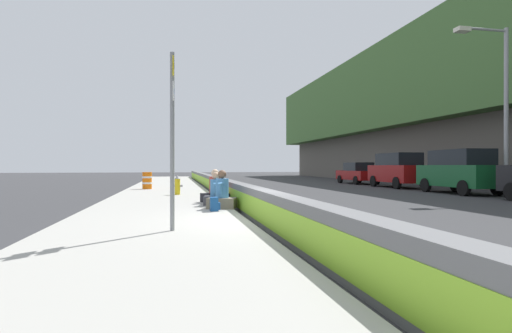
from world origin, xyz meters
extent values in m
plane|color=#353538|center=(0.00, 0.00, 0.00)|extent=(160.00, 160.00, 0.00)
cube|color=#A8A59E|center=(0.00, 2.65, 0.07)|extent=(80.00, 4.40, 0.14)
cube|color=slate|center=(0.00, 0.00, 0.42)|extent=(76.00, 0.44, 0.85)
cube|color=#8CC62D|center=(0.00, 0.23, 0.38)|extent=(74.48, 0.01, 0.54)
cylinder|color=gray|center=(-1.26, 2.24, 1.94)|extent=(0.09, 0.09, 3.60)
cube|color=yellow|center=(-1.26, 2.22, 3.44)|extent=(0.44, 0.02, 0.36)
cube|color=black|center=(-1.26, 2.21, 3.44)|extent=(0.30, 0.01, 0.10)
cube|color=white|center=(-1.26, 2.22, 2.94)|extent=(0.44, 0.02, 0.36)
cube|color=#1956AD|center=(-1.26, 2.21, 2.94)|extent=(0.30, 0.01, 0.10)
cylinder|color=gold|center=(8.92, 2.06, 0.50)|extent=(0.24, 0.24, 0.72)
cone|color=gray|center=(8.92, 2.06, 0.94)|extent=(0.26, 0.26, 0.16)
cylinder|color=gray|center=(8.92, 1.89, 0.54)|extent=(0.10, 0.12, 0.10)
cylinder|color=gray|center=(8.92, 2.23, 0.54)|extent=(0.10, 0.12, 0.10)
cube|color=#706651|center=(2.83, 0.75, 0.30)|extent=(0.94, 1.02, 0.32)
cylinder|color=#427FB7|center=(2.83, 0.75, 0.75)|extent=(0.40, 0.40, 0.60)
sphere|color=brown|center=(2.83, 0.75, 1.18)|extent=(0.26, 0.26, 0.26)
cylinder|color=#427FB7|center=(3.05, 0.68, 0.69)|extent=(0.33, 0.23, 0.52)
cylinder|color=#427FB7|center=(2.62, 0.82, 0.69)|extent=(0.33, 0.23, 0.52)
cube|color=#424247|center=(3.85, 0.84, 0.29)|extent=(0.80, 0.89, 0.29)
cylinder|color=#427FB7|center=(3.85, 0.84, 0.71)|extent=(0.38, 0.38, 0.56)
sphere|color=tan|center=(3.85, 0.84, 1.12)|extent=(0.25, 0.25, 0.25)
cylinder|color=#427FB7|center=(4.06, 0.81, 0.66)|extent=(0.30, 0.18, 0.49)
cylinder|color=#427FB7|center=(3.65, 0.88, 0.66)|extent=(0.30, 0.18, 0.49)
cube|color=black|center=(4.87, 0.77, 0.30)|extent=(0.97, 1.04, 0.32)
cylinder|color=#AD3D33|center=(4.87, 0.77, 0.76)|extent=(0.41, 0.41, 0.60)
sphere|color=beige|center=(4.87, 0.77, 1.19)|extent=(0.27, 0.27, 0.27)
cylinder|color=#AD3D33|center=(5.08, 0.85, 0.70)|extent=(0.34, 0.24, 0.53)
cylinder|color=#AD3D33|center=(4.65, 0.69, 0.70)|extent=(0.34, 0.24, 0.53)
cube|color=navy|center=(2.07, 1.07, 0.34)|extent=(0.32, 0.22, 0.40)
cube|color=navy|center=(2.07, 0.93, 0.28)|extent=(0.22, 0.06, 0.20)
cylinder|color=orange|center=(13.80, 3.70, 0.61)|extent=(0.52, 0.52, 0.95)
cylinder|color=white|center=(13.80, 3.70, 0.80)|extent=(0.54, 0.54, 0.10)
cylinder|color=white|center=(13.80, 3.70, 0.47)|extent=(0.54, 0.54, 0.10)
cylinder|color=#9E9EA3|center=(6.92, -13.42, 4.03)|extent=(0.20, 0.20, 8.07)
cylinder|color=#9E9EA3|center=(6.92, -12.22, 7.92)|extent=(0.12, 2.41, 0.12)
cube|color=silver|center=(6.92, -11.01, 7.82)|extent=(0.44, 0.64, 0.20)
cube|color=#145128|center=(8.72, -12.29, 0.93)|extent=(4.85, 2.04, 1.10)
cube|color=black|center=(8.62, -12.29, 1.88)|extent=(3.14, 1.81, 0.80)
cylinder|color=black|center=(10.28, -11.41, 0.38)|extent=(0.77, 0.24, 0.76)
cylinder|color=black|center=(10.23, -13.25, 0.38)|extent=(0.77, 0.24, 0.76)
cylinder|color=black|center=(7.21, -11.33, 0.38)|extent=(0.77, 0.24, 0.76)
cylinder|color=black|center=(7.16, -13.17, 0.38)|extent=(0.77, 0.24, 0.76)
cube|color=maroon|center=(14.57, -12.28, 0.93)|extent=(4.84, 2.03, 1.10)
cube|color=black|center=(14.47, -12.28, 1.88)|extent=(3.14, 1.80, 0.80)
cylinder|color=black|center=(16.12, -11.39, 0.38)|extent=(0.77, 0.24, 0.76)
cylinder|color=black|center=(16.08, -13.24, 0.38)|extent=(0.77, 0.24, 0.76)
cylinder|color=black|center=(13.05, -11.32, 0.38)|extent=(0.77, 0.24, 0.76)
cylinder|color=black|center=(13.01, -13.16, 0.38)|extent=(0.77, 0.24, 0.76)
cube|color=maroon|center=(20.37, -12.25, 0.69)|extent=(4.53, 1.88, 0.72)
cube|color=black|center=(20.27, -12.25, 1.38)|extent=(2.23, 1.66, 0.66)
cylinder|color=black|center=(21.80, -11.36, 0.33)|extent=(0.66, 0.23, 0.66)
cylinder|color=black|center=(21.83, -13.09, 0.33)|extent=(0.66, 0.23, 0.66)
cylinder|color=black|center=(18.92, -11.42, 0.33)|extent=(0.66, 0.23, 0.66)
cylinder|color=black|center=(18.95, -13.14, 0.33)|extent=(0.66, 0.23, 0.66)
camera|label=1|loc=(-9.52, 2.20, 1.45)|focal=28.14mm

